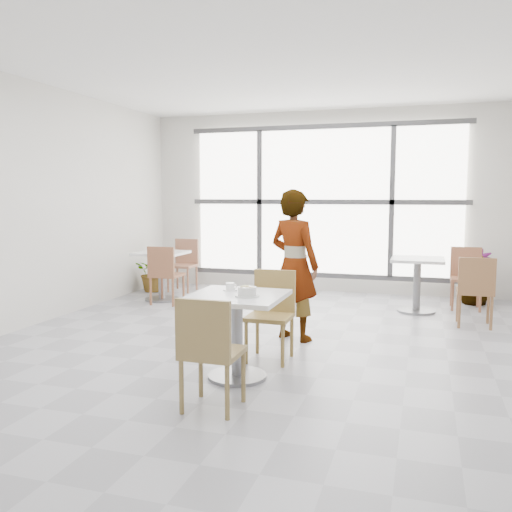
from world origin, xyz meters
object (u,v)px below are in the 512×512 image
(chair_far, at_px, (272,308))
(bg_chair_right_far, at_px, (466,273))
(person, at_px, (294,265))
(bg_chair_left_near, at_px, (164,271))
(oatmeal_bowl, at_px, (247,291))
(plant_left, at_px, (154,272))
(bg_chair_left_far, at_px, (184,261))
(plant_right, at_px, (475,277))
(coffee_cup, at_px, (230,287))
(bg_table_left, at_px, (161,269))
(bg_chair_right_near, at_px, (476,287))
(chair_near, at_px, (209,346))
(bg_table_right, at_px, (417,277))
(main_table, at_px, (237,320))

(chair_far, bearing_deg, bg_chair_right_far, 57.51)
(person, bearing_deg, bg_chair_left_near, -6.83)
(oatmeal_bowl, xyz_separation_m, plant_left, (-2.89, 3.73, -0.47))
(person, bearing_deg, chair_far, 109.58)
(bg_chair_right_far, bearing_deg, chair_far, -122.49)
(bg_chair_left_near, height_order, plant_left, bg_chair_left_near)
(bg_chair_left_far, height_order, plant_right, bg_chair_left_far)
(coffee_cup, bearing_deg, plant_left, 127.12)
(bg_table_left, height_order, bg_chair_right_near, bg_chair_right_near)
(chair_near, distance_m, coffee_cup, 1.01)
(bg_chair_right_near, bearing_deg, bg_table_right, -45.90)
(oatmeal_bowl, xyz_separation_m, bg_table_right, (1.35, 3.38, -0.31))
(chair_near, xyz_separation_m, coffee_cup, (-0.18, 0.95, 0.28))
(bg_chair_right_near, height_order, bg_chair_right_far, same)
(chair_far, xyz_separation_m, bg_chair_right_far, (1.99, 3.13, 0.00))
(coffee_cup, distance_m, bg_chair_right_far, 4.27)
(bg_table_left, height_order, bg_chair_right_far, bg_chair_right_far)
(bg_chair_right_near, bearing_deg, plant_left, -12.24)
(bg_table_right, bearing_deg, bg_chair_right_near, -45.90)
(chair_far, height_order, bg_chair_right_near, same)
(oatmeal_bowl, relative_size, bg_chair_left_far, 0.24)
(bg_chair_right_near, distance_m, bg_chair_right_far, 1.19)
(chair_far, height_order, plant_right, chair_far)
(person, distance_m, bg_table_right, 2.32)
(bg_table_left, relative_size, bg_chair_right_near, 0.86)
(bg_table_right, distance_m, bg_chair_right_far, 0.82)
(oatmeal_bowl, relative_size, person, 0.13)
(bg_table_right, bearing_deg, plant_right, 45.54)
(coffee_cup, relative_size, person, 0.09)
(bg_chair_right_far, relative_size, plant_left, 1.33)
(chair_far, distance_m, bg_chair_left_near, 3.02)
(coffee_cup, height_order, bg_chair_right_near, bg_chair_right_near)
(main_table, xyz_separation_m, coffee_cup, (-0.12, 0.18, 0.26))
(oatmeal_bowl, distance_m, coffee_cup, 0.33)
(chair_near, xyz_separation_m, chair_far, (0.08, 1.44, 0.00))
(chair_near, xyz_separation_m, bg_chair_left_near, (-2.14, 3.50, 0.00))
(bg_table_right, distance_m, plant_right, 1.16)
(main_table, bearing_deg, oatmeal_bowl, -27.84)
(bg_chair_left_far, height_order, bg_chair_right_near, same)
(chair_far, distance_m, bg_chair_right_near, 2.80)
(person, height_order, bg_chair_right_near, person)
(main_table, height_order, bg_chair_right_far, bg_chair_right_far)
(chair_near, height_order, bg_chair_right_far, same)
(chair_far, distance_m, bg_chair_right_far, 3.71)
(bg_table_left, relative_size, bg_chair_right_far, 0.86)
(chair_near, height_order, bg_chair_left_far, same)
(chair_near, bearing_deg, main_table, -86.14)
(plant_right, bearing_deg, person, -127.60)
(bg_chair_left_near, distance_m, plant_right, 4.59)
(chair_far, distance_m, plant_right, 4.09)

